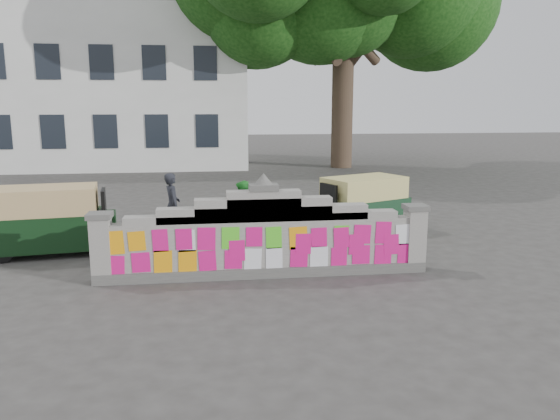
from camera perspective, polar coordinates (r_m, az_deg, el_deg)
The scene contains 8 objects.
ground at distance 10.69m, azimuth -1.68°, elevation -6.88°, with size 100.00×100.00×0.00m, color #383533.
parapet_wall at distance 10.47m, azimuth -1.69°, elevation -2.99°, with size 6.48×0.44×2.01m.
building at distance 32.65m, azimuth -18.56°, elevation 11.74°, with size 16.00×10.00×8.90m.
cyclist_bike at distance 12.98m, azimuth -11.09°, elevation -1.86°, with size 0.58×1.66×0.87m, color black.
cyclist_rider at distance 12.92m, azimuth -11.14°, elevation -0.54°, with size 0.54×0.35×1.48m, color black.
pedestrian at distance 12.81m, azimuth -3.91°, elevation -0.35°, with size 0.74×0.58×1.53m, color green.
rickshaw_left at distance 13.09m, azimuth -22.83°, elevation -0.90°, with size 2.77×1.56×1.50m.
rickshaw_right at distance 14.33m, azimuth 8.54°, elevation 0.68°, with size 2.65×2.00×1.43m.
Camera 1 is at (-1.05, -10.12, 3.28)m, focal length 35.00 mm.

